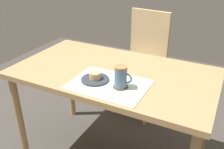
{
  "coord_description": "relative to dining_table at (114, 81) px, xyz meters",
  "views": [
    {
      "loc": [
        0.66,
        -1.32,
        1.46
      ],
      "look_at": [
        0.06,
        -0.14,
        0.79
      ],
      "focal_mm": 40.0,
      "sensor_mm": 36.0,
      "label": 1
    }
  ],
  "objects": [
    {
      "name": "placemat",
      "position": [
        0.06,
        -0.18,
        0.08
      ],
      "size": [
        0.45,
        0.33,
        0.0
      ],
      "primitive_type": "cube",
      "color": "silver",
      "rests_on": "dining_table"
    },
    {
      "name": "wooden_chair",
      "position": [
        -0.07,
        0.76,
        -0.14
      ],
      "size": [
        0.46,
        0.46,
        0.96
      ],
      "rotation": [
        0.0,
        0.0,
        3.03
      ],
      "color": "#D1B27F",
      "rests_on": "ground_plane"
    },
    {
      "name": "coffee_mug",
      "position": [
        0.14,
        -0.19,
        0.15
      ],
      "size": [
        0.11,
        0.07,
        0.13
      ],
      "color": "slate",
      "rests_on": "coffee_coaster"
    },
    {
      "name": "dining_table",
      "position": [
        0.0,
        0.0,
        0.0
      ],
      "size": [
        1.32,
        0.74,
        0.74
      ],
      "color": "tan",
      "rests_on": "ground_plane"
    },
    {
      "name": "pastry",
      "position": [
        -0.04,
        -0.18,
        0.12
      ],
      "size": [
        0.07,
        0.07,
        0.04
      ],
      "primitive_type": "cylinder",
      "color": "tan",
      "rests_on": "pastry_plate"
    },
    {
      "name": "pastry_plate",
      "position": [
        -0.04,
        -0.18,
        0.09
      ],
      "size": [
        0.17,
        0.17,
        0.01
      ],
      "primitive_type": "cylinder",
      "color": "#333842",
      "rests_on": "placemat"
    },
    {
      "name": "coffee_coaster",
      "position": [
        0.14,
        -0.19,
        0.09
      ],
      "size": [
        0.09,
        0.09,
        0.0
      ],
      "primitive_type": "cylinder",
      "color": "brown",
      "rests_on": "placemat"
    }
  ]
}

